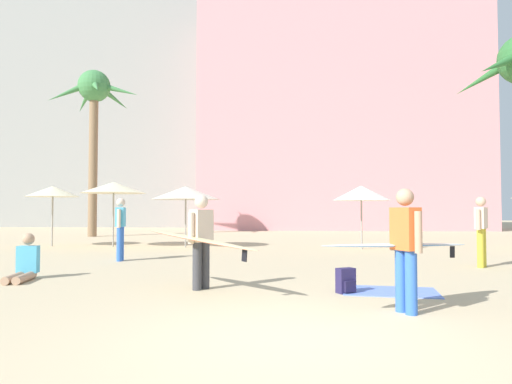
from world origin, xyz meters
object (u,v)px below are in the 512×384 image
(palm_tree_far_left, at_px, (94,103))
(cafe_umbrella_5, at_px, (186,193))
(person_near_right, at_px, (481,228))
(person_far_left, at_px, (120,226))
(cafe_umbrella_3, at_px, (114,188))
(person_near_left, at_px, (200,238))
(cafe_umbrella_2, at_px, (361,193))
(beach_towel, at_px, (390,291))
(backpack, at_px, (346,281))
(cafe_umbrella_0, at_px, (53,191))
(person_mid_left, at_px, (404,245))
(person_far_right, at_px, (25,264))

(palm_tree_far_left, xyz_separation_m, cafe_umbrella_5, (6.56, -6.63, -5.09))
(person_near_right, xyz_separation_m, person_far_left, (-9.37, 0.72, 0.00))
(cafe_umbrella_3, bearing_deg, person_near_left, -60.35)
(cafe_umbrella_2, bearing_deg, beach_towel, -95.32)
(cafe_umbrella_5, bearing_deg, backpack, -61.92)
(person_near_left, bearing_deg, cafe_umbrella_5, -41.81)
(person_near_left, distance_m, person_far_left, 5.44)
(cafe_umbrella_0, relative_size, person_mid_left, 0.91)
(cafe_umbrella_5, distance_m, beach_towel, 10.86)
(palm_tree_far_left, relative_size, person_near_left, 3.70)
(person_near_left, relative_size, person_mid_left, 0.94)
(person_near_left, xyz_separation_m, person_far_right, (-3.76, 0.91, -0.59))
(person_near_right, distance_m, person_far_left, 9.40)
(cafe_umbrella_5, height_order, person_near_right, cafe_umbrella_5)
(backpack, xyz_separation_m, person_far_right, (-6.27, 0.98, 0.11))
(palm_tree_far_left, distance_m, person_near_right, 20.35)
(person_mid_left, bearing_deg, person_near_right, -147.80)
(palm_tree_far_left, bearing_deg, beach_towel, -51.97)
(cafe_umbrella_5, xyz_separation_m, backpack, (4.92, -9.21, -1.85))
(person_far_left, bearing_deg, cafe_umbrella_3, -76.51)
(cafe_umbrella_0, height_order, cafe_umbrella_3, cafe_umbrella_3)
(person_near_right, bearing_deg, person_far_left, -148.89)
(beach_towel, xyz_separation_m, person_near_left, (-3.28, -0.11, 0.90))
(person_near_right, bearing_deg, person_far_right, -128.74)
(cafe_umbrella_3, xyz_separation_m, beach_towel, (8.50, -9.06, -2.26))
(cafe_umbrella_0, bearing_deg, person_near_right, -21.48)
(backpack, bearing_deg, person_near_left, -121.21)
(palm_tree_far_left, bearing_deg, cafe_umbrella_0, -78.80)
(cafe_umbrella_0, bearing_deg, cafe_umbrella_2, -1.73)
(cafe_umbrella_3, bearing_deg, person_near_right, -25.38)
(cafe_umbrella_2, bearing_deg, cafe_umbrella_3, 178.03)
(person_far_right, xyz_separation_m, person_near_right, (10.00, 2.82, 0.64))
(person_near_right, bearing_deg, beach_towel, -93.72)
(palm_tree_far_left, bearing_deg, person_near_left, -60.39)
(cafe_umbrella_3, bearing_deg, palm_tree_far_left, 119.56)
(beach_towel, relative_size, person_near_left, 0.65)
(cafe_umbrella_3, relative_size, person_mid_left, 0.97)
(cafe_umbrella_2, height_order, person_mid_left, cafe_umbrella_2)
(person_far_right, bearing_deg, person_near_left, 65.15)
(palm_tree_far_left, xyz_separation_m, cafe_umbrella_0, (1.30, -6.56, -5.01))
(palm_tree_far_left, bearing_deg, person_far_right, -70.70)
(palm_tree_far_left, distance_m, backpack, 20.75)
(cafe_umbrella_5, xyz_separation_m, beach_towel, (5.68, -9.03, -2.05))
(cafe_umbrella_0, relative_size, person_far_left, 1.35)
(cafe_umbrella_3, bearing_deg, person_far_left, -66.16)
(cafe_umbrella_2, bearing_deg, backpack, -100.04)
(person_far_right, bearing_deg, cafe_umbrella_5, 159.36)
(beach_towel, bearing_deg, palm_tree_far_left, 128.03)
(backpack, height_order, person_far_left, person_far_left)
(backpack, xyz_separation_m, person_near_right, (3.72, 3.81, 0.75))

